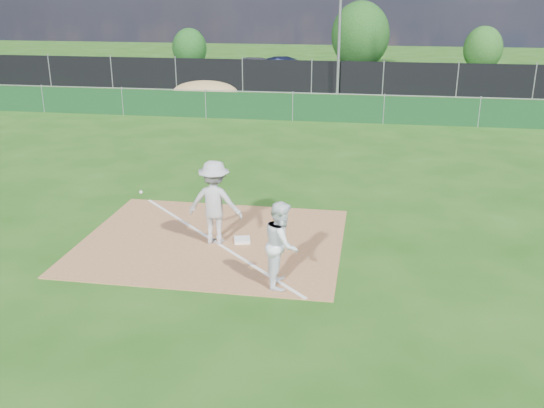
{
  "coord_description": "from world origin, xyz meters",
  "views": [
    {
      "loc": [
        3.53,
        -11.63,
        5.54
      ],
      "look_at": [
        1.41,
        1.0,
        1.0
      ],
      "focal_mm": 40.0,
      "sensor_mm": 36.0,
      "label": 1
    }
  ],
  "objects_px": {
    "first_base": "(242,240)",
    "tree_right": "(483,49)",
    "car_mid": "(286,70)",
    "runner": "(282,244)",
    "car_right": "(375,72)",
    "car_left": "(259,67)",
    "tree_left": "(190,48)",
    "light_pole": "(340,20)",
    "tree_mid": "(360,35)",
    "play_at_first": "(215,203)"
  },
  "relations": [
    {
      "from": "tree_right",
      "to": "car_right",
      "type": "bearing_deg",
      "value": -140.41
    },
    {
      "from": "light_pole",
      "to": "tree_mid",
      "type": "relative_size",
      "value": 1.65
    },
    {
      "from": "play_at_first",
      "to": "first_base",
      "type": "bearing_deg",
      "value": 12.93
    },
    {
      "from": "runner",
      "to": "tree_mid",
      "type": "xyz_separation_m",
      "value": [
        0.45,
        34.1,
        1.64
      ]
    },
    {
      "from": "tree_mid",
      "to": "light_pole",
      "type": "bearing_deg",
      "value": -94.72
    },
    {
      "from": "light_pole",
      "to": "tree_mid",
      "type": "xyz_separation_m",
      "value": [
        0.87,
        10.5,
        -1.5
      ]
    },
    {
      "from": "tree_mid",
      "to": "car_mid",
      "type": "bearing_deg",
      "value": -124.3
    },
    {
      "from": "play_at_first",
      "to": "car_right",
      "type": "distance_m",
      "value": 27.19
    },
    {
      "from": "first_base",
      "to": "tree_right",
      "type": "bearing_deg",
      "value": 72.73
    },
    {
      "from": "tree_left",
      "to": "tree_right",
      "type": "height_order",
      "value": "tree_right"
    },
    {
      "from": "tree_left",
      "to": "tree_right",
      "type": "bearing_deg",
      "value": 5.08
    },
    {
      "from": "car_left",
      "to": "tree_mid",
      "type": "xyz_separation_m",
      "value": [
        6.45,
        4.74,
        1.78
      ]
    },
    {
      "from": "car_left",
      "to": "play_at_first",
      "type": "bearing_deg",
      "value": -163.49
    },
    {
      "from": "first_base",
      "to": "tree_right",
      "type": "height_order",
      "value": "tree_right"
    },
    {
      "from": "first_base",
      "to": "tree_right",
      "type": "relative_size",
      "value": 0.11
    },
    {
      "from": "car_left",
      "to": "car_mid",
      "type": "height_order",
      "value": "car_mid"
    },
    {
      "from": "runner",
      "to": "tree_right",
      "type": "height_order",
      "value": "tree_right"
    },
    {
      "from": "play_at_first",
      "to": "tree_right",
      "type": "bearing_deg",
      "value": 71.87
    },
    {
      "from": "tree_mid",
      "to": "tree_right",
      "type": "height_order",
      "value": "tree_mid"
    },
    {
      "from": "runner",
      "to": "car_left",
      "type": "relative_size",
      "value": 0.42
    },
    {
      "from": "first_base",
      "to": "runner",
      "type": "bearing_deg",
      "value": -57.9
    },
    {
      "from": "light_pole",
      "to": "tree_right",
      "type": "distance_m",
      "value": 14.89
    },
    {
      "from": "first_base",
      "to": "tree_mid",
      "type": "relative_size",
      "value": 0.07
    },
    {
      "from": "play_at_first",
      "to": "car_left",
      "type": "xyz_separation_m",
      "value": [
        -4.2,
        27.56,
        -0.27
      ]
    },
    {
      "from": "light_pole",
      "to": "car_left",
      "type": "relative_size",
      "value": 1.92
    },
    {
      "from": "car_right",
      "to": "tree_left",
      "type": "relative_size",
      "value": 1.42
    },
    {
      "from": "runner",
      "to": "tree_mid",
      "type": "relative_size",
      "value": 0.36
    },
    {
      "from": "play_at_first",
      "to": "car_left",
      "type": "relative_size",
      "value": 0.59
    },
    {
      "from": "first_base",
      "to": "car_right",
      "type": "xyz_separation_m",
      "value": [
        2.86,
        26.83,
        0.56
      ]
    },
    {
      "from": "tree_left",
      "to": "light_pole",
      "type": "bearing_deg",
      "value": -39.55
    },
    {
      "from": "light_pole",
      "to": "car_right",
      "type": "height_order",
      "value": "light_pole"
    },
    {
      "from": "car_right",
      "to": "car_left",
      "type": "bearing_deg",
      "value": 99.05
    },
    {
      "from": "car_right",
      "to": "car_mid",
      "type": "bearing_deg",
      "value": 114.5
    },
    {
      "from": "runner",
      "to": "light_pole",
      "type": "bearing_deg",
      "value": -5.42
    },
    {
      "from": "car_left",
      "to": "car_right",
      "type": "xyz_separation_m",
      "value": [
        7.65,
        -0.59,
        -0.1
      ]
    },
    {
      "from": "runner",
      "to": "tree_left",
      "type": "bearing_deg",
      "value": 13.27
    },
    {
      "from": "car_left",
      "to": "tree_left",
      "type": "distance_m",
      "value": 6.92
    },
    {
      "from": "first_base",
      "to": "play_at_first",
      "type": "height_order",
      "value": "play_at_first"
    },
    {
      "from": "car_mid",
      "to": "tree_right",
      "type": "bearing_deg",
      "value": -54.94
    },
    {
      "from": "runner",
      "to": "car_right",
      "type": "relative_size",
      "value": 0.41
    },
    {
      "from": "tree_right",
      "to": "car_left",
      "type": "bearing_deg",
      "value": -159.86
    },
    {
      "from": "play_at_first",
      "to": "car_mid",
      "type": "relative_size",
      "value": 0.53
    },
    {
      "from": "runner",
      "to": "car_right",
      "type": "bearing_deg",
      "value": -9.71
    },
    {
      "from": "runner",
      "to": "car_left",
      "type": "bearing_deg",
      "value": 5.13
    },
    {
      "from": "light_pole",
      "to": "car_right",
      "type": "bearing_deg",
      "value": 68.26
    },
    {
      "from": "first_base",
      "to": "light_pole",
      "type": "bearing_deg",
      "value": 87.89
    },
    {
      "from": "tree_left",
      "to": "car_left",
      "type": "bearing_deg",
      "value": -32.14
    },
    {
      "from": "tree_mid",
      "to": "tree_right",
      "type": "xyz_separation_m",
      "value": [
        8.57,
        0.77,
        -0.86
      ]
    },
    {
      "from": "car_mid",
      "to": "light_pole",
      "type": "bearing_deg",
      "value": -133.3
    },
    {
      "from": "car_right",
      "to": "tree_right",
      "type": "bearing_deg",
      "value": -36.97
    }
  ]
}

